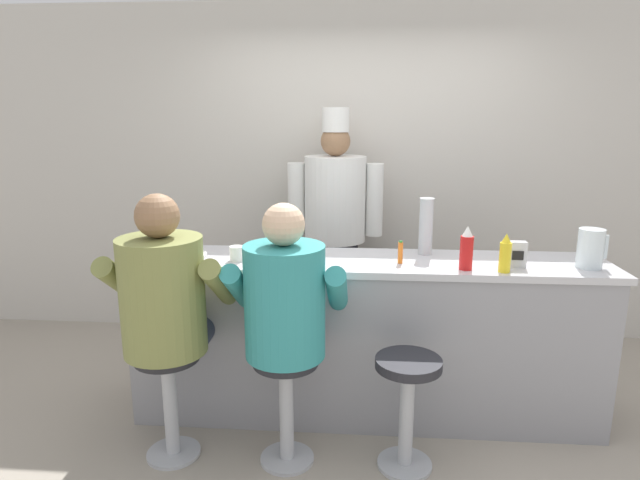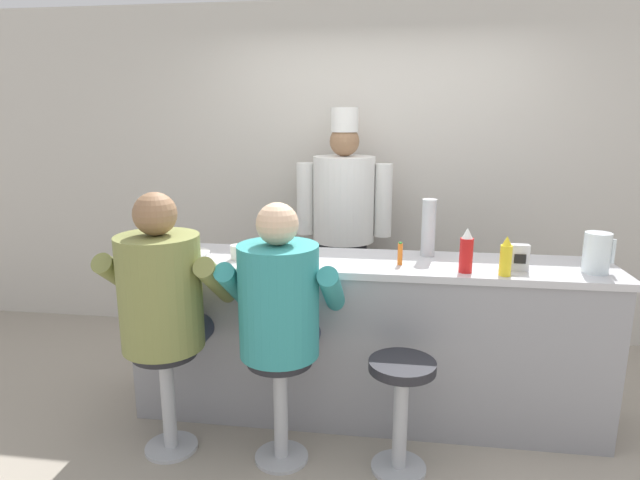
% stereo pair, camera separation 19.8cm
% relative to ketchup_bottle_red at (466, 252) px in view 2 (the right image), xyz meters
% --- Properties ---
extents(ground_plane, '(20.00, 20.00, 0.00)m').
position_rel_ketchup_bottle_red_xyz_m(ground_plane, '(-0.54, -0.11, -1.11)').
color(ground_plane, '#9E9384').
extents(wall_back, '(10.00, 0.06, 2.70)m').
position_rel_ketchup_bottle_red_xyz_m(wall_back, '(-0.54, 1.51, 0.24)').
color(wall_back, beige).
rests_on(wall_back, ground_plane).
extents(diner_counter, '(2.83, 0.56, 0.99)m').
position_rel_ketchup_bottle_red_xyz_m(diner_counter, '(-0.54, 0.17, -0.61)').
color(diner_counter, gray).
rests_on(diner_counter, ground_plane).
extents(ketchup_bottle_red, '(0.07, 0.07, 0.25)m').
position_rel_ketchup_bottle_red_xyz_m(ketchup_bottle_red, '(0.00, 0.00, 0.00)').
color(ketchup_bottle_red, red).
rests_on(ketchup_bottle_red, diner_counter).
extents(mustard_bottle_yellow, '(0.06, 0.06, 0.22)m').
position_rel_ketchup_bottle_red_xyz_m(mustard_bottle_yellow, '(0.20, -0.04, -0.01)').
color(mustard_bottle_yellow, yellow).
rests_on(mustard_bottle_yellow, diner_counter).
extents(hot_sauce_bottle_orange, '(0.03, 0.03, 0.13)m').
position_rel_ketchup_bottle_red_xyz_m(hot_sauce_bottle_orange, '(-0.35, 0.10, -0.05)').
color(hot_sauce_bottle_orange, orange).
rests_on(hot_sauce_bottle_orange, diner_counter).
extents(water_pitcher_clear, '(0.16, 0.14, 0.22)m').
position_rel_ketchup_bottle_red_xyz_m(water_pitcher_clear, '(0.70, 0.09, -0.00)').
color(water_pitcher_clear, silver).
rests_on(water_pitcher_clear, diner_counter).
extents(breakfast_plate, '(0.27, 0.27, 0.05)m').
position_rel_ketchup_bottle_red_xyz_m(breakfast_plate, '(-1.64, 0.14, -0.10)').
color(breakfast_plate, white).
rests_on(breakfast_plate, diner_counter).
extents(cereal_bowl, '(0.14, 0.14, 0.05)m').
position_rel_ketchup_bottle_red_xyz_m(cereal_bowl, '(-1.02, -0.00, -0.09)').
color(cereal_bowl, '#B24C47').
rests_on(cereal_bowl, diner_counter).
extents(coffee_mug_white, '(0.13, 0.09, 0.09)m').
position_rel_ketchup_bottle_red_xyz_m(coffee_mug_white, '(-1.30, 0.09, -0.07)').
color(coffee_mug_white, white).
rests_on(coffee_mug_white, diner_counter).
extents(cup_stack_steel, '(0.09, 0.09, 0.35)m').
position_rel_ketchup_bottle_red_xyz_m(cup_stack_steel, '(-0.19, 0.32, 0.06)').
color(cup_stack_steel, '#B7BABF').
rests_on(cup_stack_steel, diner_counter).
extents(napkin_dispenser_chrome, '(0.10, 0.06, 0.15)m').
position_rel_ketchup_bottle_red_xyz_m(napkin_dispenser_chrome, '(0.29, 0.08, -0.04)').
color(napkin_dispenser_chrome, silver).
rests_on(napkin_dispenser_chrome, diner_counter).
extents(diner_seated_olive, '(0.66, 0.65, 1.45)m').
position_rel_ketchup_bottle_red_xyz_m(diner_seated_olive, '(-1.59, -0.33, -0.23)').
color(diner_seated_olive, '#B2B5BA').
rests_on(diner_seated_olive, ground_plane).
extents(diner_seated_teal, '(0.63, 0.62, 1.41)m').
position_rel_ketchup_bottle_red_xyz_m(diner_seated_teal, '(-0.96, -0.33, -0.24)').
color(diner_seated_teal, '#B2B5BA').
rests_on(diner_seated_teal, ground_plane).
extents(empty_stool_round, '(0.34, 0.34, 0.62)m').
position_rel_ketchup_bottle_red_xyz_m(empty_stool_round, '(-0.33, -0.36, -0.69)').
color(empty_stool_round, '#B2B5BA').
rests_on(empty_stool_round, ground_plane).
extents(cook_in_whites_near, '(0.74, 0.47, 1.89)m').
position_rel_ketchup_bottle_red_xyz_m(cook_in_whites_near, '(-0.78, 1.19, -0.07)').
color(cook_in_whites_near, '#232328').
rests_on(cook_in_whites_near, ground_plane).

